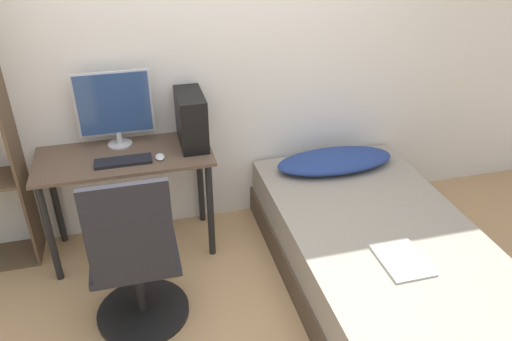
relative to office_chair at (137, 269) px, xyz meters
name	(u,v)px	position (x,y,z in m)	size (l,w,h in m)	color
wall_back	(195,53)	(0.53, 0.99, 0.86)	(8.00, 0.05, 2.50)	silver
desk	(126,172)	(0.00, 0.71, 0.21)	(1.09, 0.51, 0.72)	brown
office_chair	(137,269)	(0.00, 0.00, 0.00)	(0.53, 0.53, 1.01)	black
bed	(380,258)	(1.43, -0.06, -0.18)	(1.12, 2.05, 0.43)	#4C3D2D
pillow	(335,161)	(1.43, 0.71, 0.09)	(0.85, 0.36, 0.11)	navy
magazine	(402,260)	(1.39, -0.34, 0.04)	(0.24, 0.32, 0.01)	silver
monitor	(114,106)	(-0.02, 0.87, 0.60)	(0.47, 0.15, 0.49)	#B7B7BC
keyboard	(123,161)	(-0.01, 0.61, 0.34)	(0.34, 0.11, 0.02)	black
pc_tower	(191,119)	(0.44, 0.76, 0.50)	(0.17, 0.36, 0.34)	black
mouse	(160,157)	(0.21, 0.61, 0.34)	(0.06, 0.09, 0.02)	silver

